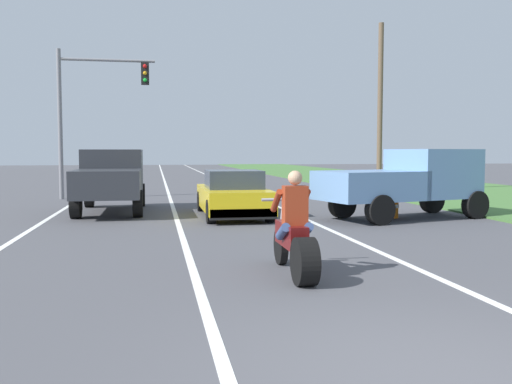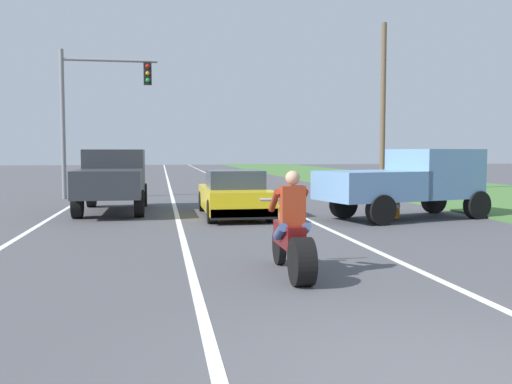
% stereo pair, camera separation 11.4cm
% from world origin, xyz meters
% --- Properties ---
extents(ground_plane, '(160.00, 160.00, 0.00)m').
position_xyz_m(ground_plane, '(0.00, 0.00, 0.00)').
color(ground_plane, '#4C4C51').
extents(lane_stripe_left_solid, '(0.14, 120.00, 0.01)m').
position_xyz_m(lane_stripe_left_solid, '(-5.40, 20.00, 0.00)').
color(lane_stripe_left_solid, white).
rests_on(lane_stripe_left_solid, ground).
extents(lane_stripe_right_solid, '(0.14, 120.00, 0.01)m').
position_xyz_m(lane_stripe_right_solid, '(1.80, 20.00, 0.00)').
color(lane_stripe_right_solid, white).
rests_on(lane_stripe_right_solid, ground).
extents(lane_stripe_centre_dashed, '(0.14, 120.00, 0.01)m').
position_xyz_m(lane_stripe_centre_dashed, '(-1.80, 20.00, 0.00)').
color(lane_stripe_centre_dashed, white).
rests_on(lane_stripe_centre_dashed, ground).
extents(grass_verge_right, '(10.00, 120.00, 0.06)m').
position_xyz_m(grass_verge_right, '(11.92, 20.00, 0.03)').
color(grass_verge_right, '#477538').
rests_on(grass_verge_right, ground).
extents(motorcycle_with_rider, '(0.70, 2.21, 1.62)m').
position_xyz_m(motorcycle_with_rider, '(-0.30, 4.07, 0.59)').
color(motorcycle_with_rider, black).
rests_on(motorcycle_with_rider, ground).
extents(sports_car_yellow, '(1.84, 4.30, 1.37)m').
position_xyz_m(sports_car_yellow, '(-0.13, 12.17, 0.63)').
color(sports_car_yellow, yellow).
rests_on(sports_car_yellow, ground).
extents(pickup_truck_left_lane_dark_grey, '(2.02, 4.80, 1.98)m').
position_xyz_m(pickup_truck_left_lane_dark_grey, '(-3.76, 14.07, 1.11)').
color(pickup_truck_left_lane_dark_grey, '#2D3035').
rests_on(pickup_truck_left_lane_dark_grey, ground).
extents(pickup_truck_right_shoulder_light_blue, '(5.14, 3.14, 1.98)m').
position_xyz_m(pickup_truck_right_shoulder_light_blue, '(4.69, 10.79, 1.11)').
color(pickup_truck_right_shoulder_light_blue, '#6B93C6').
rests_on(pickup_truck_right_shoulder_light_blue, ground).
extents(traffic_light_mast_near, '(3.87, 0.34, 6.00)m').
position_xyz_m(traffic_light_mast_near, '(-4.98, 19.47, 3.95)').
color(traffic_light_mast_near, gray).
rests_on(traffic_light_mast_near, ground).
extents(utility_pole_roadside, '(0.24, 0.24, 7.82)m').
position_xyz_m(utility_pole_roadside, '(7.92, 20.61, 3.91)').
color(utility_pole_roadside, brown).
rests_on(utility_pole_roadside, ground).
extents(construction_barrel_nearest, '(0.58, 0.58, 1.00)m').
position_xyz_m(construction_barrel_nearest, '(4.27, 11.08, 0.50)').
color(construction_barrel_nearest, orange).
rests_on(construction_barrel_nearest, ground).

